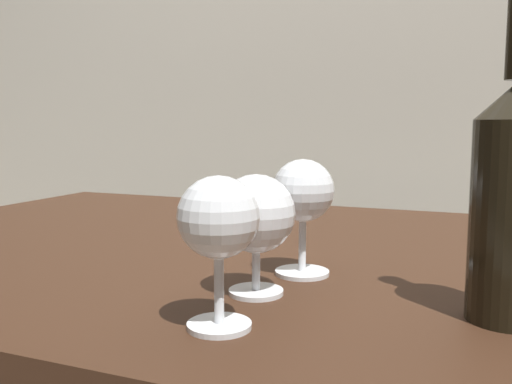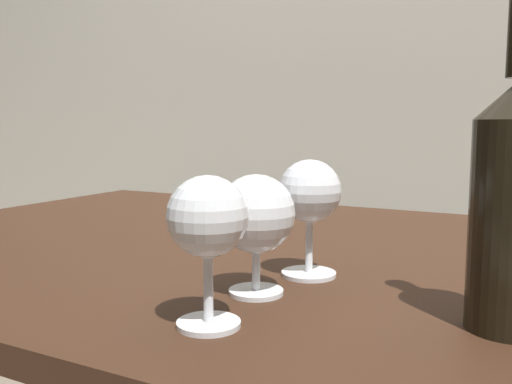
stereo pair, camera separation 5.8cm
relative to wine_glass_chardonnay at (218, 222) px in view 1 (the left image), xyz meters
name	(u,v)px [view 1 (the left image)]	position (x,y,z in m)	size (l,w,h in m)	color
dining_table	(297,301)	(-0.03, 0.33, -0.17)	(1.49, 0.88, 0.71)	#382114
wine_glass_chardonnay	(218,222)	(0.00, 0.00, 0.00)	(0.07, 0.07, 0.14)	white
wine_glass_pinot	(256,216)	(-0.01, 0.11, -0.01)	(0.08, 0.08, 0.13)	white
wine_glass_port	(303,195)	(0.02, 0.20, 0.00)	(0.08, 0.08, 0.14)	white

